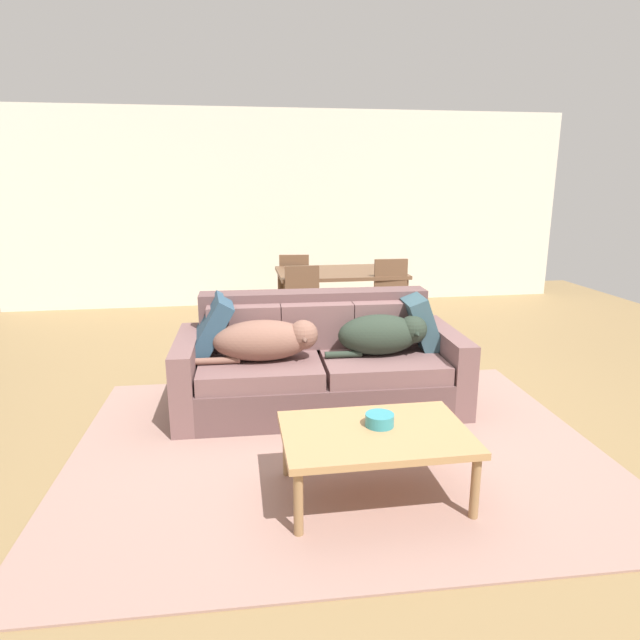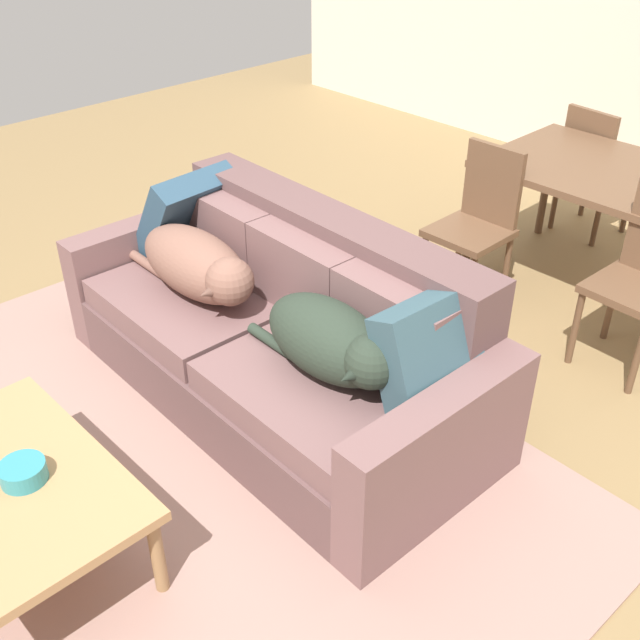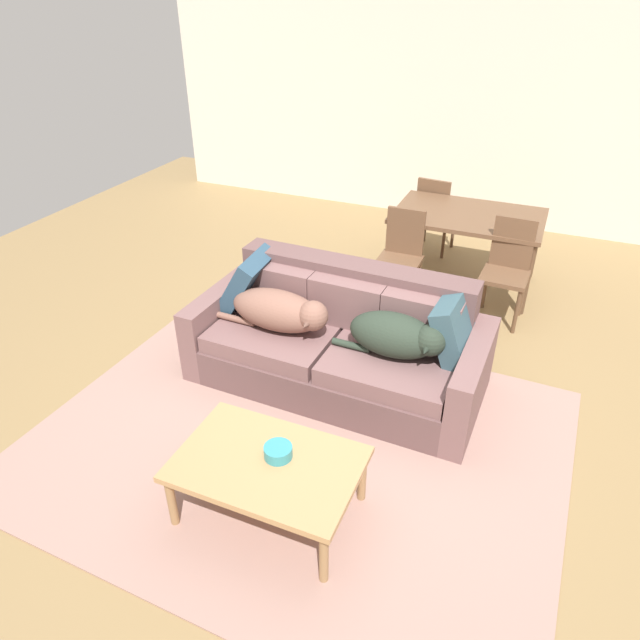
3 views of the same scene
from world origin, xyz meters
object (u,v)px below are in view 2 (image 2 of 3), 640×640
at_px(bowl_on_coffee_table, 23,472).
at_px(dining_chair_far_left, 593,166).
at_px(dog_on_right_cushion, 333,342).
at_px(coffee_table, 6,491).
at_px(dining_chair_near_left, 478,218).
at_px(couch, 283,335).
at_px(throw_pillow_by_right_arm, 430,355).
at_px(dining_table, 618,183).
at_px(throw_pillow_by_left_arm, 186,213).
at_px(dog_on_left_cushion, 199,266).

bearing_deg(bowl_on_coffee_table, dining_chair_far_left, 90.63).
height_order(dog_on_right_cushion, dining_chair_far_left, dining_chair_far_left).
distance_m(coffee_table, dining_chair_far_left, 4.02).
bearing_deg(dining_chair_near_left, dining_chair_far_left, 87.84).
relative_size(couch, bowl_on_coffee_table, 13.59).
bearing_deg(throw_pillow_by_right_arm, dog_on_right_cushion, -153.58).
xyz_separation_m(throw_pillow_by_right_arm, dining_chair_far_left, (-0.74, 2.60, -0.15)).
distance_m(coffee_table, bowl_on_coffee_table, 0.11).
distance_m(dining_table, dining_chair_far_left, 0.80).
xyz_separation_m(throw_pillow_by_left_arm, dining_chair_near_left, (0.90, 1.35, -0.17)).
distance_m(throw_pillow_by_left_arm, dining_chair_near_left, 1.62).
relative_size(throw_pillow_by_left_arm, bowl_on_coffee_table, 2.93).
height_order(throw_pillow_by_left_arm, dining_chair_far_left, throw_pillow_by_left_arm).
relative_size(couch, dining_chair_near_left, 2.51).
height_order(throw_pillow_by_right_arm, bowl_on_coffee_table, throw_pillow_by_right_arm).
bearing_deg(throw_pillow_by_right_arm, bowl_on_coffee_table, -117.06).
relative_size(throw_pillow_by_left_arm, dining_table, 0.34).
height_order(bowl_on_coffee_table, dining_chair_near_left, dining_chair_near_left).
height_order(bowl_on_coffee_table, dining_chair_far_left, dining_chair_far_left).
height_order(couch, dining_chair_far_left, dining_chair_far_left).
bearing_deg(bowl_on_coffee_table, dog_on_right_cushion, 73.94).
height_order(bowl_on_coffee_table, dining_table, dining_table).
height_order(throw_pillow_by_left_arm, dining_chair_near_left, throw_pillow_by_left_arm).
bearing_deg(dog_on_left_cushion, dining_table, 67.47).
relative_size(coffee_table, dining_chair_near_left, 1.17).
bearing_deg(dining_chair_far_left, dog_on_left_cushion, 85.94).
xyz_separation_m(couch, dog_on_left_cushion, (-0.41, -0.16, 0.27)).
height_order(couch, dining_chair_near_left, dining_chair_near_left).
height_order(throw_pillow_by_left_arm, bowl_on_coffee_table, throw_pillow_by_left_arm).
distance_m(bowl_on_coffee_table, dining_chair_near_left, 2.76).
bearing_deg(throw_pillow_by_left_arm, couch, -5.22).
distance_m(dog_on_right_cushion, dining_table, 2.16).
height_order(couch, dining_table, couch).
xyz_separation_m(dog_on_left_cushion, dining_chair_near_left, (0.47, 1.58, -0.11)).
height_order(throw_pillow_by_right_arm, coffee_table, throw_pillow_by_right_arm).
xyz_separation_m(dining_table, dining_chair_near_left, (-0.50, -0.59, -0.19)).
bearing_deg(throw_pillow_by_right_arm, coffee_table, -117.30).
bearing_deg(throw_pillow_by_left_arm, dog_on_right_cushion, -9.64).
bearing_deg(dining_table, dog_on_right_cushion, -91.96).
xyz_separation_m(dog_on_left_cushion, bowl_on_coffee_table, (0.56, -1.18, -0.15)).
relative_size(dog_on_right_cushion, coffee_table, 0.78).
bearing_deg(dog_on_right_cushion, dog_on_left_cushion, -177.86).
distance_m(throw_pillow_by_left_arm, coffee_table, 1.77).
xyz_separation_m(bowl_on_coffee_table, dining_chair_near_left, (-0.08, 2.76, 0.04)).
bearing_deg(coffee_table, throw_pillow_by_left_arm, 122.53).
bearing_deg(couch, coffee_table, -84.11).
relative_size(dog_on_left_cushion, throw_pillow_by_left_arm, 1.91).
xyz_separation_m(throw_pillow_by_left_arm, bowl_on_coffee_table, (0.98, -1.41, -0.21)).
bearing_deg(dining_chair_far_left, dog_on_right_cushion, 104.26).
bearing_deg(throw_pillow_by_right_arm, dining_chair_near_left, 119.13).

